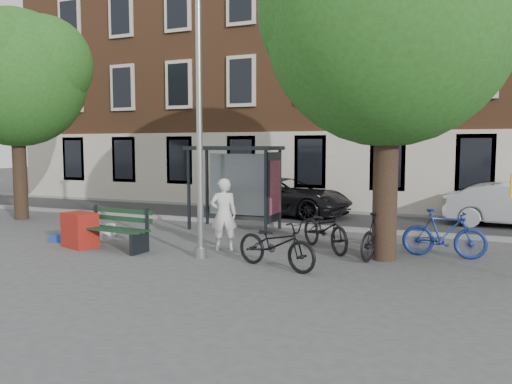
{
  "coord_description": "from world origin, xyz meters",
  "views": [
    {
      "loc": [
        5.67,
        -10.15,
        2.62
      ],
      "look_at": [
        0.55,
        2.05,
        1.4
      ],
      "focal_mm": 35.0,
      "sensor_mm": 36.0,
      "label": 1
    }
  ],
  "objects_px": {
    "bike_b": "(444,234)",
    "red_stand": "(80,230)",
    "painter": "(224,214)",
    "car_dark": "(285,197)",
    "bench": "(115,231)",
    "bus_shelter": "(247,169)",
    "bike_c": "(325,228)",
    "lamppost": "(200,139)",
    "bike_d": "(379,235)",
    "bike_a": "(276,244)"
  },
  "relations": [
    {
      "from": "bike_b",
      "to": "red_stand",
      "type": "relative_size",
      "value": 2.11
    },
    {
      "from": "painter",
      "to": "car_dark",
      "type": "bearing_deg",
      "value": -113.79
    },
    {
      "from": "bench",
      "to": "bus_shelter",
      "type": "bearing_deg",
      "value": 70.79
    },
    {
      "from": "bus_shelter",
      "to": "bike_c",
      "type": "relative_size",
      "value": 1.33
    },
    {
      "from": "bus_shelter",
      "to": "bike_c",
      "type": "distance_m",
      "value": 4.01
    },
    {
      "from": "lamppost",
      "to": "bike_c",
      "type": "relative_size",
      "value": 2.85
    },
    {
      "from": "bus_shelter",
      "to": "bench",
      "type": "relative_size",
      "value": 1.4
    },
    {
      "from": "lamppost",
      "to": "bike_d",
      "type": "relative_size",
      "value": 3.29
    },
    {
      "from": "bus_shelter",
      "to": "bench",
      "type": "xyz_separation_m",
      "value": [
        -1.84,
        -4.15,
        -1.45
      ]
    },
    {
      "from": "bike_a",
      "to": "red_stand",
      "type": "distance_m",
      "value": 5.5
    },
    {
      "from": "bike_b",
      "to": "bike_c",
      "type": "xyz_separation_m",
      "value": [
        -2.79,
        -0.29,
        -0.01
      ]
    },
    {
      "from": "bike_b",
      "to": "car_dark",
      "type": "distance_m",
      "value": 7.98
    },
    {
      "from": "bike_d",
      "to": "bus_shelter",
      "type": "bearing_deg",
      "value": -13.74
    },
    {
      "from": "painter",
      "to": "bike_d",
      "type": "xyz_separation_m",
      "value": [
        3.76,
        0.58,
        -0.35
      ]
    },
    {
      "from": "bench",
      "to": "bike_d",
      "type": "bearing_deg",
      "value": 19.08
    },
    {
      "from": "bike_b",
      "to": "bike_d",
      "type": "height_order",
      "value": "bike_b"
    },
    {
      "from": "bus_shelter",
      "to": "bench",
      "type": "distance_m",
      "value": 4.76
    },
    {
      "from": "bike_c",
      "to": "lamppost",
      "type": "bearing_deg",
      "value": 173.51
    },
    {
      "from": "painter",
      "to": "bike_a",
      "type": "height_order",
      "value": "painter"
    },
    {
      "from": "bus_shelter",
      "to": "painter",
      "type": "relative_size",
      "value": 1.57
    },
    {
      "from": "bike_b",
      "to": "bike_c",
      "type": "bearing_deg",
      "value": 96.38
    },
    {
      "from": "painter",
      "to": "red_stand",
      "type": "relative_size",
      "value": 2.02
    },
    {
      "from": "bench",
      "to": "painter",
      "type": "bearing_deg",
      "value": 26.85
    },
    {
      "from": "car_dark",
      "to": "bike_c",
      "type": "bearing_deg",
      "value": -144.38
    },
    {
      "from": "bench",
      "to": "bike_c",
      "type": "height_order",
      "value": "bike_c"
    },
    {
      "from": "bike_b",
      "to": "bus_shelter",
      "type": "bearing_deg",
      "value": 72.72
    },
    {
      "from": "bench",
      "to": "bike_b",
      "type": "distance_m",
      "value": 8.05
    },
    {
      "from": "bike_a",
      "to": "red_stand",
      "type": "relative_size",
      "value": 2.27
    },
    {
      "from": "bus_shelter",
      "to": "car_dark",
      "type": "height_order",
      "value": "bus_shelter"
    },
    {
      "from": "bike_d",
      "to": "lamppost",
      "type": "bearing_deg",
      "value": 37.88
    },
    {
      "from": "lamppost",
      "to": "painter",
      "type": "relative_size",
      "value": 3.36
    },
    {
      "from": "bike_b",
      "to": "bike_c",
      "type": "height_order",
      "value": "bike_b"
    },
    {
      "from": "painter",
      "to": "bike_c",
      "type": "height_order",
      "value": "painter"
    },
    {
      "from": "red_stand",
      "to": "bike_b",
      "type": "bearing_deg",
      "value": 15.01
    },
    {
      "from": "bus_shelter",
      "to": "car_dark",
      "type": "relative_size",
      "value": 0.56
    },
    {
      "from": "bike_b",
      "to": "car_dark",
      "type": "bearing_deg",
      "value": 47.75
    },
    {
      "from": "bike_a",
      "to": "bus_shelter",
      "type": "bearing_deg",
      "value": 48.31
    },
    {
      "from": "bike_b",
      "to": "car_dark",
      "type": "height_order",
      "value": "car_dark"
    },
    {
      "from": "red_stand",
      "to": "bench",
      "type": "bearing_deg",
      "value": 4.2
    },
    {
      "from": "car_dark",
      "to": "lamppost",
      "type": "bearing_deg",
      "value": -168.33
    },
    {
      "from": "bike_c",
      "to": "bike_a",
      "type": "bearing_deg",
      "value": -146.78
    },
    {
      "from": "lamppost",
      "to": "bike_a",
      "type": "xyz_separation_m",
      "value": [
        2.0,
        -0.29,
        -2.25
      ]
    },
    {
      "from": "bus_shelter",
      "to": "bike_a",
      "type": "bearing_deg",
      "value": -59.29
    },
    {
      "from": "bench",
      "to": "bike_d",
      "type": "relative_size",
      "value": 1.1
    },
    {
      "from": "lamppost",
      "to": "red_stand",
      "type": "xyz_separation_m",
      "value": [
        -3.5,
        -0.12,
        -2.33
      ]
    },
    {
      "from": "bus_shelter",
      "to": "bike_d",
      "type": "xyz_separation_m",
      "value": [
        4.48,
        -2.53,
        -1.36
      ]
    },
    {
      "from": "lamppost",
      "to": "painter",
      "type": "xyz_separation_m",
      "value": [
        0.11,
        1.0,
        -1.87
      ]
    },
    {
      "from": "painter",
      "to": "red_stand",
      "type": "distance_m",
      "value": 3.81
    },
    {
      "from": "bench",
      "to": "bike_b",
      "type": "xyz_separation_m",
      "value": [
        7.72,
        2.27,
        0.1
      ]
    },
    {
      "from": "lamppost",
      "to": "car_dark",
      "type": "bearing_deg",
      "value": 94.49
    }
  ]
}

